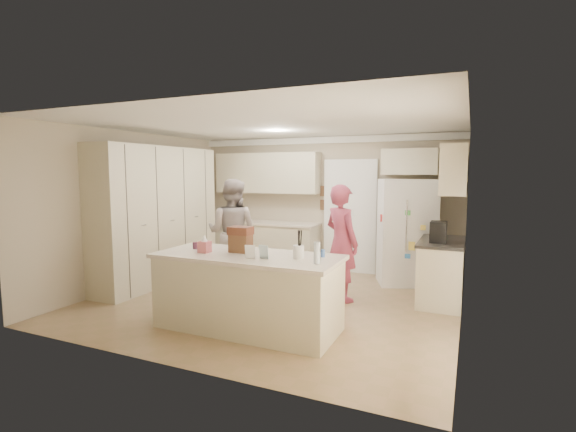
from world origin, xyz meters
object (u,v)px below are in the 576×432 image
at_px(coffee_maker, 438,232).
at_px(teen_boy, 232,233).
at_px(refrigerator, 406,232).
at_px(island_base, 248,293).
at_px(tissue_box, 205,247).
at_px(utensil_crock, 298,252).
at_px(dollhouse_body, 241,243).
at_px(teen_girl, 341,243).

bearing_deg(coffee_maker, teen_boy, -175.43).
bearing_deg(refrigerator, island_base, -136.89).
bearing_deg(tissue_box, utensil_crock, 7.13).
xyz_separation_m(dollhouse_body, teen_boy, (-1.07, 1.54, -0.13)).
height_order(coffee_maker, tissue_box, coffee_maker).
distance_m(coffee_maker, tissue_box, 3.28).
relative_size(refrigerator, utensil_crock, 12.00).
height_order(refrigerator, coffee_maker, refrigerator).
height_order(coffee_maker, island_base, coffee_maker).
relative_size(refrigerator, teen_girl, 1.03).
relative_size(dollhouse_body, teen_girl, 0.15).
xyz_separation_m(refrigerator, tissue_box, (-2.01, -3.03, 0.10)).
distance_m(refrigerator, dollhouse_body, 3.26).
bearing_deg(teen_boy, teen_girl, 168.84).
height_order(utensil_crock, teen_girl, teen_girl).
relative_size(island_base, utensil_crock, 14.67).
distance_m(utensil_crock, teen_girl, 1.54).
relative_size(refrigerator, island_base, 0.82).
xyz_separation_m(tissue_box, dollhouse_body, (0.40, 0.20, 0.04)).
distance_m(utensil_crock, tissue_box, 1.21).
relative_size(island_base, teen_girl, 1.26).
bearing_deg(refrigerator, utensil_crock, -126.12).
bearing_deg(refrigerator, dollhouse_body, -140.05).
bearing_deg(tissue_box, teen_boy, 110.96).
height_order(refrigerator, dollhouse_body, refrigerator).
bearing_deg(refrigerator, teen_girl, -139.63).
xyz_separation_m(coffee_maker, dollhouse_body, (-2.20, -1.80, -0.03)).
bearing_deg(island_base, coffee_maker, 42.83).
relative_size(utensil_crock, teen_girl, 0.09).
xyz_separation_m(tissue_box, teen_boy, (-0.67, 1.74, -0.09)).
bearing_deg(dollhouse_body, coffee_maker, 39.29).
relative_size(island_base, dollhouse_body, 8.46).
bearing_deg(tissue_box, teen_girl, 53.21).
xyz_separation_m(coffee_maker, teen_girl, (-1.34, -0.31, -0.20)).
bearing_deg(teen_boy, dollhouse_body, 115.08).
height_order(dollhouse_body, teen_girl, teen_girl).
relative_size(utensil_crock, teen_boy, 0.08).
bearing_deg(utensil_crock, refrigerator, 74.21).
bearing_deg(teen_boy, island_base, 116.95).
height_order(tissue_box, dollhouse_body, dollhouse_body).
height_order(coffee_maker, teen_boy, teen_boy).
bearing_deg(island_base, teen_boy, 126.57).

